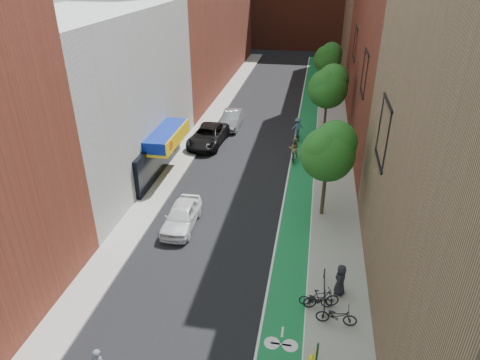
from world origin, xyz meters
The scene contains 20 objects.
ground centered at (0.00, 0.00, 0.00)m, with size 160.00×160.00×0.00m, color black.
bike_lane centered at (4.00, 26.00, 0.01)m, with size 2.00×68.00×0.01m, color #136B39.
sidewalk_left centered at (-6.00, 26.00, 0.07)m, with size 2.00×68.00×0.15m, color gray.
sidewalk_right centered at (6.50, 26.00, 0.07)m, with size 3.00×68.00×0.15m, color gray.
building_left_white centered at (-11.00, 14.00, 6.00)m, with size 8.00×20.00×12.00m, color silver.
building_right_mid_red centered at (12.00, 26.00, 11.00)m, with size 8.00×28.00×22.00m, color maroon.
building_right_far_tan centered at (12.00, 50.00, 9.00)m, with size 8.00×20.00×18.00m, color #8C6B4C.
tree_near centered at (5.65, 10.02, 4.66)m, with size 3.40×3.36×6.42m.
tree_mid centered at (5.65, 24.02, 4.89)m, with size 3.55×3.53×6.74m.
tree_far centered at (5.65, 38.02, 4.50)m, with size 3.30×3.25×6.21m.
parked_car_white centered at (-3.00, 7.15, 0.76)m, with size 1.80×4.47×1.52m, color white.
parked_car_black centered at (-4.60, 20.29, 0.82)m, with size 2.71×5.88×1.64m, color black.
parked_car_silver centered at (-3.37, 25.14, 0.80)m, with size 1.69×4.84×1.59m, color gray.
cyclist_lane_near centered at (3.20, 17.93, 0.92)m, with size 0.89×1.51×2.06m.
cyclist_lane_mid centered at (4.70, 17.01, 0.75)m, with size 1.01×1.73×2.00m.
cyclist_lane_far centered at (3.21, 22.90, 0.91)m, with size 1.23×1.86×2.08m.
parked_bike_near centered at (5.40, 1.49, 0.57)m, with size 0.55×1.59×0.84m, color black.
parked_bike_mid centered at (5.65, 1.46, 0.68)m, with size 0.50×1.77×1.06m, color black.
parked_bike_far centered at (6.35, 0.52, 0.64)m, with size 0.65×1.86×0.97m, color black.
pedestrian centered at (6.54, 2.58, 1.00)m, with size 0.83×0.54×1.70m, color black.
Camera 1 is at (4.60, -14.32, 15.07)m, focal length 32.00 mm.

